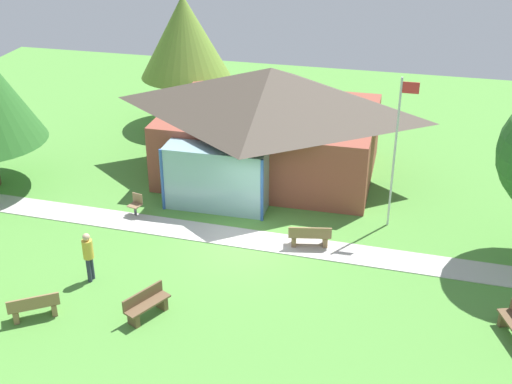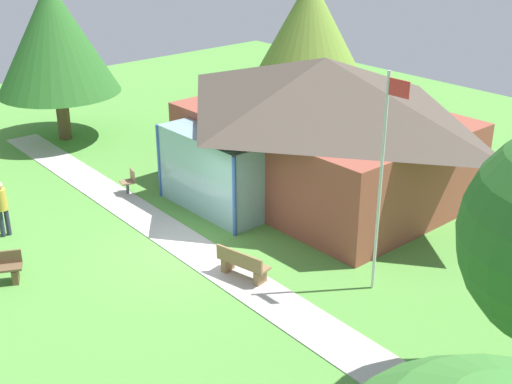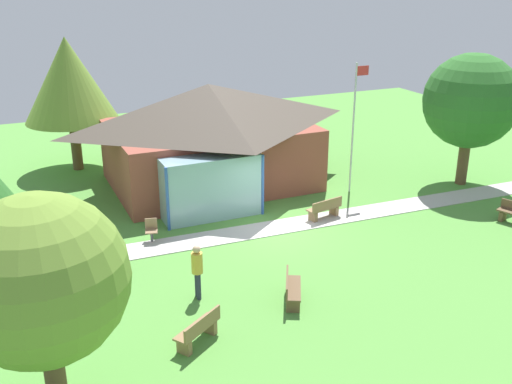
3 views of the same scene
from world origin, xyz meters
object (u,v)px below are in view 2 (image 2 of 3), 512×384
tree_west_hedge (54,38)px  pavilion (319,125)px  bench_rear_near_path (242,265)px  tree_behind_pavilion_left (310,25)px  patio_chair_west (129,182)px  visitor_strolling_lawn (2,204)px  flagpole (382,176)px

tree_west_hedge → pavilion: bearing=19.6°
bench_rear_near_path → tree_behind_pavilion_left: bearing=116.4°
pavilion → tree_behind_pavilion_left: 7.40m
bench_rear_near_path → patio_chair_west: 6.85m
bench_rear_near_path → tree_behind_pavilion_left: size_ratio=0.24×
bench_rear_near_path → tree_west_hedge: tree_west_hedge is taller
visitor_strolling_lawn → tree_behind_pavilion_left: tree_behind_pavilion_left is taller
tree_behind_pavilion_left → flagpole: bearing=-37.7°
bench_rear_near_path → tree_west_hedge: (-13.59, 1.76, 3.78)m
tree_behind_pavilion_left → visitor_strolling_lawn: bearing=-84.0°
patio_chair_west → flagpole: bearing=-156.5°
flagpole → patio_chair_west: flagpole is taller
pavilion → patio_chair_west: bearing=-129.6°
flagpole → bench_rear_near_path: (-2.61, -2.22, -2.74)m
pavilion → patio_chair_west: size_ratio=11.28×
bench_rear_near_path → visitor_strolling_lawn: visitor_strolling_lawn is taller
pavilion → visitor_strolling_lawn: size_ratio=5.58×
flagpole → tree_behind_pavilion_left: (-10.63, 8.21, 1.28)m
visitor_strolling_lawn → tree_west_hedge: bearing=55.3°
pavilion → visitor_strolling_lawn: 10.18m
pavilion → tree_west_hedge: bearing=-160.4°
pavilion → bench_rear_near_path: 6.58m
tree_behind_pavilion_left → bench_rear_near_path: bearing=-52.4°
pavilion → patio_chair_west: (-4.06, -4.91, -1.99)m
bench_rear_near_path → tree_behind_pavilion_left: 13.75m
flagpole → visitor_strolling_lawn: flagpole is taller
flagpole → bench_rear_near_path: size_ratio=3.66×
tree_behind_pavilion_left → patio_chair_west: bearing=-82.9°
flagpole → visitor_strolling_lawn: bearing=-147.0°
patio_chair_west → visitor_strolling_lawn: bearing=108.0°
flagpole → bench_rear_near_path: 4.39m
bench_rear_near_path → tree_behind_pavilion_left: (-8.02, 10.43, 4.01)m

